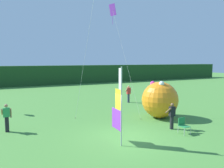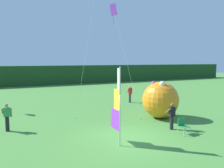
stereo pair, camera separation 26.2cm
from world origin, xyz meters
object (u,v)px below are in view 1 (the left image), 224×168
inflatable_balloon (160,100)px  kite_purple_diamond_3 (114,15)px  banner_flag (119,107)px  person_mid_field (7,117)px  person_near_banner (172,115)px  folding_chair (183,125)px  person_far_left (129,93)px

inflatable_balloon → kite_purple_diamond_3: bearing=123.6°
banner_flag → kite_purple_diamond_3: bearing=65.4°
banner_flag → person_mid_field: 6.75m
person_near_banner → folding_chair: bearing=-87.3°
inflatable_balloon → folding_chair: bearing=-106.3°
person_near_banner → kite_purple_diamond_3: 8.91m
inflatable_balloon → person_far_left: bearing=81.6°
folding_chair → kite_purple_diamond_3: size_ratio=0.10×
person_mid_field → person_far_left: size_ratio=0.97×
person_near_banner → person_far_left: 8.68m
banner_flag → person_mid_field: banner_flag is taller
person_mid_field → inflatable_balloon: bearing=-7.4°
banner_flag → person_far_left: 10.93m
person_mid_field → kite_purple_diamond_3: size_ratio=0.19×
person_far_left → person_near_banner: bearing=-102.8°
inflatable_balloon → kite_purple_diamond_3: size_ratio=0.32×
person_mid_field → folding_chair: 10.17m
banner_flag → person_near_banner: (4.00, 0.68, -1.00)m
person_far_left → kite_purple_diamond_3: (-3.00, -2.79, 6.73)m
banner_flag → inflatable_balloon: size_ratio=1.42×
banner_flag → kite_purple_diamond_3: kite_purple_diamond_3 is taller
person_near_banner → kite_purple_diamond_3: kite_purple_diamond_3 is taller
person_mid_field → person_far_left: 11.85m
inflatable_balloon → kite_purple_diamond_3: 7.39m
folding_chair → kite_purple_diamond_3: (-1.13, 6.58, 7.12)m
folding_chair → kite_purple_diamond_3: kite_purple_diamond_3 is taller
person_far_left → inflatable_balloon: inflatable_balloon is taller
inflatable_balloon → kite_purple_diamond_3: (-2.12, 3.20, 6.32)m
banner_flag → person_near_banner: 4.17m
kite_purple_diamond_3 → person_near_banner: bearing=-79.1°
person_near_banner → person_far_left: (1.92, 8.47, 0.06)m
kite_purple_diamond_3 → inflatable_balloon: bearing=-56.4°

